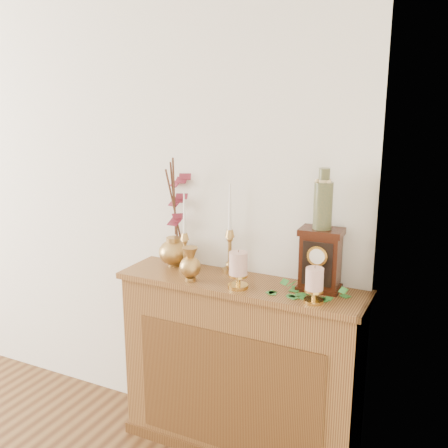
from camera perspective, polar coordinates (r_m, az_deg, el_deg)
The scene contains 10 objects.
console_shelf at distance 2.77m, azimuth 1.68°, elevation -15.88°, with size 1.24×0.34×0.93m.
candlestick_left at distance 2.68m, azimuth -4.28°, elevation -2.36°, with size 0.07×0.07×0.41m.
candlestick_center at distance 2.64m, azimuth 0.63°, elevation -2.18°, with size 0.08×0.08×0.46m.
bud_vase at distance 2.55m, azimuth -3.70°, elevation -4.42°, with size 0.11×0.11×0.17m.
ginger_jar at distance 2.76m, azimuth -5.04°, elevation 0.85°, with size 0.24×0.25×0.58m.
pillar_candle_left at distance 2.44m, azimuth 1.56°, elevation -4.83°, with size 0.10×0.10×0.19m.
pillar_candle_right at distance 2.31m, azimuth 9.80°, elevation -6.40°, with size 0.09×0.09×0.17m.
ivy_garland at distance 2.42m, azimuth 8.75°, elevation -7.36°, with size 0.40×0.17×0.07m.
mantel_clock at distance 2.45m, azimuth 10.44°, elevation -3.88°, with size 0.20×0.14×0.29m.
ceramic_vase at distance 2.39m, azimuth 10.74°, elevation 2.37°, with size 0.09×0.09×0.28m.
Camera 1 is at (2.39, -0.09, 1.82)m, focal length 42.00 mm.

